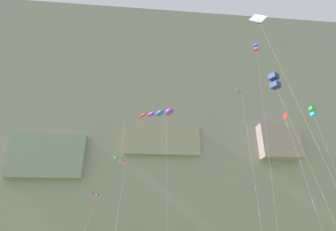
% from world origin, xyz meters
% --- Properties ---
extents(cliff_face, '(180.00, 26.96, 64.42)m').
position_xyz_m(cliff_face, '(-0.02, 65.72, 32.16)').
color(cliff_face, gray).
rests_on(cliff_face, ground).
extents(kite_box_upper_right, '(3.37, 3.68, 22.94)m').
position_xyz_m(kite_box_upper_right, '(13.16, 23.81, 21.86)').
color(kite_box_upper_right, navy).
rests_on(kite_box_upper_right, ground).
extents(kite_banner_far_left, '(1.49, 6.35, 12.12)m').
position_xyz_m(kite_banner_far_left, '(-7.36, 29.45, 11.27)').
color(kite_banner_far_left, black).
rests_on(kite_banner_far_left, ground).
extents(kite_banner_near_cliff, '(1.78, 5.50, 8.86)m').
position_xyz_m(kite_banner_near_cliff, '(-11.65, 38.81, 8.29)').
color(kite_banner_near_cliff, black).
rests_on(kite_banner_near_cliff, ground).
extents(kite_box_upper_left, '(2.83, 2.61, 31.40)m').
position_xyz_m(kite_box_upper_left, '(13.40, 27.74, 30.51)').
color(kite_box_upper_left, blue).
rests_on(kite_box_upper_left, ground).
extents(kite_diamond_far_right, '(3.37, 6.57, 31.27)m').
position_xyz_m(kite_diamond_far_right, '(10.84, 20.78, 29.42)').
color(kite_diamond_far_right, white).
rests_on(kite_diamond_far_right, ground).
extents(kite_windsock_high_right, '(4.60, 6.35, 17.56)m').
position_xyz_m(kite_windsock_high_right, '(-2.33, 24.40, 16.68)').
color(kite_windsock_high_right, purple).
rests_on(kite_windsock_high_right, ground).
extents(kite_diamond_front_field, '(1.52, 6.34, 19.34)m').
position_xyz_m(kite_diamond_front_field, '(16.09, 27.65, 17.54)').
color(kite_diamond_front_field, red).
rests_on(kite_diamond_front_field, ground).
extents(kite_banner_mid_center, '(2.55, 6.38, 23.61)m').
position_xyz_m(kite_banner_mid_center, '(10.08, 28.99, 19.79)').
color(kite_banner_mid_center, black).
rests_on(kite_banner_mid_center, ground).
extents(kite_box_low_center, '(1.10, 4.93, 23.71)m').
position_xyz_m(kite_box_low_center, '(25.58, 34.51, 22.80)').
color(kite_box_low_center, green).
rests_on(kite_box_low_center, ground).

